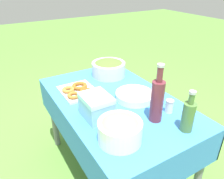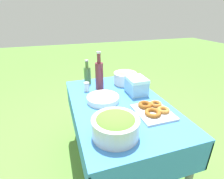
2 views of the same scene
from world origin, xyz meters
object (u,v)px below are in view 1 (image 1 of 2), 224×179
pasta_bowl (120,129)px  cooler_box (96,107)px  plate_stack (134,96)px  wine_bottle (157,99)px  donut_platter (78,91)px  olive_oil_bottle (188,115)px  salad_bowl (109,68)px

pasta_bowl → cooler_box: 0.25m
plate_stack → wine_bottle: 0.30m
donut_platter → olive_oil_bottle: size_ratio=1.16×
pasta_bowl → cooler_box: cooler_box is taller
pasta_bowl → olive_oil_bottle: (0.12, 0.37, 0.03)m
salad_bowl → olive_oil_bottle: bearing=-0.1°
salad_bowl → cooler_box: (0.51, -0.38, 0.00)m
salad_bowl → plate_stack: bearing=-5.8°
salad_bowl → olive_oil_bottle: 0.88m
cooler_box → olive_oil_bottle: bearing=45.4°
olive_oil_bottle → cooler_box: (-0.37, -0.38, -0.02)m
pasta_bowl → wine_bottle: wine_bottle is taller
salad_bowl → wine_bottle: size_ratio=0.79×
pasta_bowl → donut_platter: (-0.60, 0.02, -0.05)m
plate_stack → olive_oil_bottle: (0.43, 0.04, 0.07)m
plate_stack → cooler_box: cooler_box is taller
salad_bowl → donut_platter: salad_bowl is taller
olive_oil_bottle → salad_bowl: bearing=179.9°
donut_platter → olive_oil_bottle: olive_oil_bottle is taller
wine_bottle → cooler_box: size_ratio=1.82×
salad_bowl → cooler_box: bearing=-36.7°
pasta_bowl → cooler_box: bearing=-178.4°
salad_bowl → olive_oil_bottle: size_ratio=1.15×
donut_platter → olive_oil_bottle: bearing=26.1°
plate_stack → cooler_box: (0.06, -0.33, 0.05)m
salad_bowl → donut_platter: size_ratio=0.98×
wine_bottle → donut_platter: bearing=-154.2°
salad_bowl → olive_oil_bottle: olive_oil_bottle is taller
plate_stack → wine_bottle: bearing=-8.6°
olive_oil_bottle → wine_bottle: size_ratio=0.69×
plate_stack → pasta_bowl: bearing=-45.9°
olive_oil_bottle → cooler_box: 0.53m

